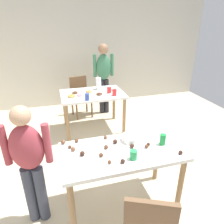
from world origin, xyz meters
TOP-DOWN VIEW (x-y plane):
  - ground_plane at (0.00, 0.00)m, footprint 6.40×6.40m
  - wall_back at (0.00, 3.20)m, footprint 6.40×0.10m
  - dining_table_near at (-0.13, -0.23)m, footprint 1.28×0.66m
  - dining_table_far at (-0.07, 1.66)m, footprint 1.16×0.79m
  - chair_far_table at (-0.21, 2.41)m, footprint 0.46×0.46m
  - person_girl_near at (-1.04, -0.17)m, footprint 0.46×0.26m
  - person_adult_far at (0.33, 2.38)m, footprint 0.45×0.21m
  - mixing_bowl at (0.03, -0.07)m, footprint 0.22×0.22m
  - soda_can at (0.33, -0.25)m, footprint 0.07×0.07m
  - fork_near at (0.28, -0.47)m, footprint 0.17×0.02m
  - cup_near_0 at (-0.07, -0.40)m, footprint 0.07×0.07m
  - cake_ball_0 at (0.42, -0.46)m, footprint 0.04×0.04m
  - cake_ball_1 at (-0.57, 0.05)m, footprint 0.04×0.04m
  - cake_ball_2 at (-0.31, -0.40)m, footprint 0.04×0.04m
  - cake_ball_3 at (-0.62, -0.10)m, footprint 0.05×0.05m
  - cake_ball_4 at (-0.16, -0.09)m, footprint 0.05×0.05m
  - cake_ball_5 at (-0.24, 0.03)m, footprint 0.04×0.04m
  - cake_ball_6 at (0.17, -0.23)m, footprint 0.04×0.04m
  - cake_ball_7 at (-0.65, -0.04)m, footprint 0.04×0.04m
  - cake_ball_8 at (-0.19, -0.43)m, footprint 0.04×0.04m
  - cake_ball_9 at (-0.54, -0.21)m, footprint 0.05×0.05m
  - cake_ball_10 at (-0.28, -0.16)m, footprint 0.05×0.05m
  - cake_ball_11 at (-0.36, -0.28)m, footprint 0.04×0.04m
  - cake_ball_12 at (0.13, -0.26)m, footprint 0.04×0.04m
  - cake_ball_13 at (-0.71, 0.06)m, footprint 0.05×0.05m
  - cake_ball_14 at (-0.01, -0.22)m, footprint 0.05×0.05m
  - pitcher_far at (0.09, 1.86)m, footprint 0.10×0.10m
  - cup_far_0 at (-0.23, 1.32)m, footprint 0.07×0.07m
  - cup_far_1 at (0.28, 1.42)m, footprint 0.08×0.08m
  - cup_far_2 at (0.23, 1.59)m, footprint 0.08×0.08m
  - donut_far_0 at (-0.47, 1.56)m, footprint 0.14×0.14m
  - donut_far_1 at (-0.12, 1.73)m, footprint 0.11×0.11m
  - donut_far_2 at (-0.39, 1.73)m, footprint 0.11×0.11m
  - donut_far_3 at (-0.31, 1.58)m, footprint 0.12×0.12m
  - donut_far_4 at (0.36, 1.69)m, footprint 0.13×0.13m
  - donut_far_5 at (0.03, 1.53)m, footprint 0.11×0.11m

SIDE VIEW (x-z plane):
  - ground_plane at x=0.00m, z-range 0.00..0.00m
  - chair_far_table at x=-0.21m, z-range 0.06..0.93m
  - dining_table_near at x=-0.13m, z-range 0.27..1.02m
  - dining_table_far at x=-0.07m, z-range 0.27..1.02m
  - fork_near at x=0.28m, z-range 0.75..0.76m
  - donut_far_2 at x=-0.39m, z-range 0.75..0.78m
  - donut_far_1 at x=-0.12m, z-range 0.75..0.78m
  - donut_far_5 at x=0.03m, z-range 0.75..0.78m
  - donut_far_3 at x=-0.31m, z-range 0.75..0.78m
  - cake_ball_2 at x=-0.31m, z-range 0.75..0.79m
  - cake_ball_7 at x=-0.65m, z-range 0.75..0.79m
  - cake_ball_6 at x=0.17m, z-range 0.75..0.79m
  - donut_far_4 at x=0.36m, z-range 0.75..0.79m
  - cake_ball_5 at x=-0.24m, z-range 0.75..0.79m
  - donut_far_0 at x=-0.47m, z-range 0.75..0.79m
  - cake_ball_1 at x=-0.57m, z-range 0.75..0.79m
  - cake_ball_12 at x=0.13m, z-range 0.75..0.79m
  - cake_ball_0 at x=0.42m, z-range 0.75..0.79m
  - cake_ball_11 at x=-0.36m, z-range 0.75..0.79m
  - cake_ball_8 at x=-0.19m, z-range 0.75..0.79m
  - cake_ball_10 at x=-0.28m, z-range 0.75..0.80m
  - cake_ball_3 at x=-0.62m, z-range 0.75..0.80m
  - cake_ball_13 at x=-0.71m, z-range 0.75..0.80m
  - cake_ball_14 at x=-0.01m, z-range 0.75..0.80m
  - cake_ball_9 at x=-0.54m, z-range 0.75..0.80m
  - cake_ball_4 at x=-0.16m, z-range 0.75..0.80m
  - mixing_bowl at x=0.03m, z-range 0.75..0.81m
  - person_girl_near at x=-1.04m, z-range 0.12..1.45m
  - cup_near_0 at x=-0.07m, z-range 0.75..0.85m
  - cup_far_2 at x=0.23m, z-range 0.75..0.86m
  - cup_far_0 at x=-0.23m, z-range 0.75..0.87m
  - cup_far_1 at x=0.28m, z-range 0.75..0.87m
  - soda_can at x=0.33m, z-range 0.75..0.87m
  - pitcher_far at x=0.09m, z-range 0.75..0.98m
  - person_adult_far at x=0.33m, z-range 0.16..1.71m
  - wall_back at x=0.00m, z-range 0.00..2.60m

